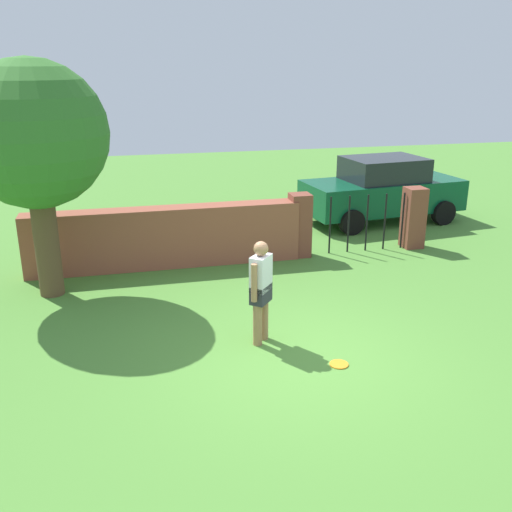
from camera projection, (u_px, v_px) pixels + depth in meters
ground_plane at (298, 357)px, 8.44m from camera, size 40.00×40.00×0.00m
brick_wall at (165, 237)px, 12.00m from camera, size 5.65×0.50×1.27m
tree at (34, 137)px, 9.82m from camera, size 2.55×2.55×4.21m
person at (261, 287)px, 8.64m from camera, size 0.40×0.44×1.62m
fence_gate at (358, 221)px, 12.94m from camera, size 3.18×0.44×1.40m
car at (382, 190)px, 15.34m from camera, size 4.37×2.29×1.72m
frisbee_orange at (339, 364)px, 8.23m from camera, size 0.27×0.27×0.02m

